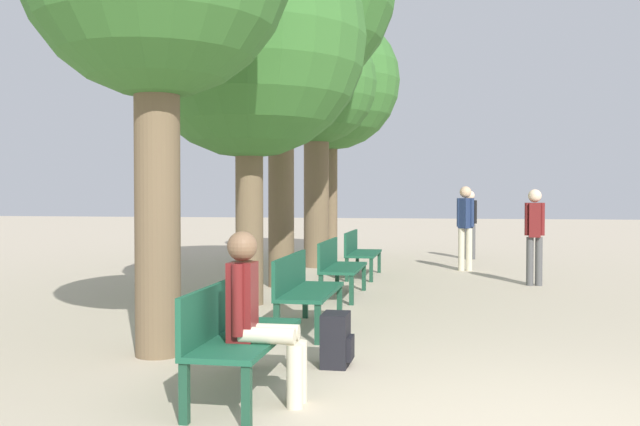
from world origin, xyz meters
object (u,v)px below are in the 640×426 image
(bench_row_0, at_px, (235,329))
(tree_row_4, at_px, (331,82))
(tree_row_3, at_px, (316,89))
(backpack, at_px, (336,340))
(pedestrian_near, at_px, (535,230))
(tree_row_1, at_px, (249,42))
(bench_row_3, at_px, (359,250))
(person_seated, at_px, (257,312))
(bench_row_1, at_px, (303,286))
(bench_row_2, at_px, (338,264))
(pedestrian_far, at_px, (470,220))
(pedestrian_mid, at_px, (465,222))

(bench_row_0, height_order, tree_row_4, tree_row_4)
(bench_row_0, height_order, tree_row_3, tree_row_3)
(bench_row_0, height_order, backpack, bench_row_0)
(bench_row_0, relative_size, pedestrian_near, 0.99)
(bench_row_0, xyz_separation_m, tree_row_1, (-1.08, 4.22, 3.07))
(bench_row_3, distance_m, person_seated, 7.90)
(tree_row_4, xyz_separation_m, backpack, (1.69, -10.24, -3.86))
(bench_row_1, xyz_separation_m, bench_row_2, (0.00, 2.56, 0.00))
(person_seated, bearing_deg, bench_row_2, 92.45)
(bench_row_2, bearing_deg, pedestrian_near, 31.49)
(bench_row_0, xyz_separation_m, bench_row_3, (0.00, 7.69, 0.00))
(bench_row_2, distance_m, tree_row_4, 7.17)
(tree_row_1, relative_size, tree_row_4, 0.91)
(bench_row_3, xyz_separation_m, tree_row_3, (-1.08, 1.60, 3.18))
(tree_row_3, bearing_deg, pedestrian_far, 36.21)
(bench_row_2, xyz_separation_m, bench_row_3, (0.00, 2.56, 0.00))
(backpack, height_order, pedestrian_far, pedestrian_far)
(bench_row_0, relative_size, bench_row_3, 1.00)
(backpack, height_order, pedestrian_near, pedestrian_near)
(pedestrian_mid, bearing_deg, bench_row_0, -101.97)
(tree_row_1, xyz_separation_m, pedestrian_near, (4.06, 2.73, -2.65))
(bench_row_3, bearing_deg, tree_row_4, 106.92)
(tree_row_1, distance_m, pedestrian_mid, 6.28)
(bench_row_3, distance_m, backpack, 6.74)
(bench_row_0, relative_size, bench_row_1, 1.00)
(bench_row_2, xyz_separation_m, tree_row_1, (-1.08, -0.91, 3.07))
(person_seated, xyz_separation_m, backpack, (0.39, 1.19, -0.43))
(bench_row_0, distance_m, tree_row_4, 11.84)
(tree_row_4, bearing_deg, pedestrian_near, -46.50)
(bench_row_1, height_order, tree_row_4, tree_row_4)
(bench_row_0, relative_size, pedestrian_mid, 0.95)
(pedestrian_mid, bearing_deg, person_seated, -100.36)
(tree_row_4, distance_m, pedestrian_near, 6.70)
(bench_row_0, distance_m, tree_row_3, 9.87)
(bench_row_1, relative_size, bench_row_3, 1.00)
(bench_row_1, xyz_separation_m, bench_row_3, (0.00, 5.13, 0.00))
(pedestrian_near, relative_size, pedestrian_mid, 0.96)
(person_seated, distance_m, pedestrian_far, 11.96)
(bench_row_1, bearing_deg, tree_row_1, 122.95)
(pedestrian_far, bearing_deg, bench_row_2, -107.90)
(tree_row_3, height_order, tree_row_4, tree_row_4)
(bench_row_2, bearing_deg, bench_row_1, -90.00)
(bench_row_2, height_order, person_seated, person_seated)
(backpack, relative_size, pedestrian_near, 0.29)
(bench_row_3, height_order, backpack, bench_row_3)
(bench_row_0, relative_size, bench_row_2, 1.00)
(bench_row_0, relative_size, person_seated, 1.27)
(bench_row_2, relative_size, backpack, 3.37)
(bench_row_1, height_order, pedestrian_mid, pedestrian_mid)
(bench_row_2, distance_m, pedestrian_mid, 4.43)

